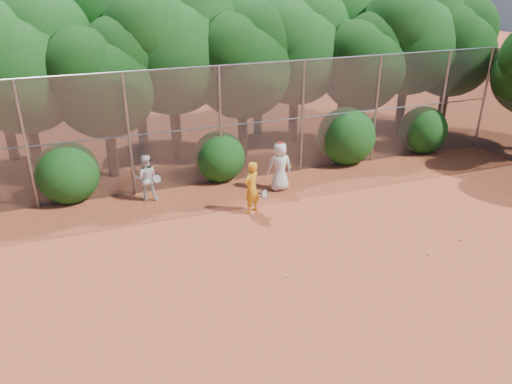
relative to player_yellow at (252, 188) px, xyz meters
name	(u,v)px	position (x,y,z in m)	size (l,w,h in m)	color
ground	(326,264)	(0.82, -3.39, -0.83)	(80.00, 80.00, 0.00)	#A24224
fence_back	(246,122)	(0.70, 2.61, 1.23)	(20.05, 0.09, 4.03)	gray
tree_1	(20,58)	(-6.12, 5.15, 3.34)	(4.64, 4.03, 6.35)	black
tree_2	(104,75)	(-3.63, 4.44, 2.76)	(3.99, 3.47, 5.47)	black
tree_3	(171,42)	(-1.12, 5.45, 3.57)	(4.89, 4.26, 6.70)	black
tree_4	(243,59)	(1.38, 4.84, 2.93)	(4.19, 3.64, 5.73)	black
tree_5	(297,44)	(3.88, 5.65, 3.22)	(4.51, 3.92, 6.17)	black
tree_6	(364,60)	(6.37, 4.64, 2.64)	(3.86, 3.36, 5.29)	black
tree_7	(411,34)	(8.88, 5.25, 3.45)	(4.77, 4.14, 6.53)	black
tree_8	(453,44)	(10.88, 4.94, 2.99)	(4.25, 3.70, 5.82)	black
tree_10	(134,29)	(-2.11, 7.65, 3.80)	(5.15, 4.48, 7.06)	black
tree_11	(259,37)	(2.88, 7.25, 3.34)	(4.64, 4.03, 6.35)	black
tree_12	(348,23)	(7.39, 7.85, 3.69)	(5.02, 4.37, 6.88)	black
bush_0	(67,170)	(-5.18, 2.91, 0.17)	(2.00, 2.00, 2.00)	#104312
bush_1	(219,154)	(-0.18, 2.91, 0.07)	(1.80, 1.80, 1.80)	#104312
bush_2	(346,134)	(4.82, 2.91, 0.27)	(2.20, 2.20, 2.20)	#104312
bush_3	(423,128)	(8.32, 2.91, 0.12)	(1.90, 1.90, 1.90)	#104312
player_yellow	(252,188)	(0.00, 0.00, 0.00)	(0.87, 0.66, 1.65)	orange
player_teen	(280,166)	(1.45, 1.28, 0.02)	(0.84, 0.57, 1.70)	white
player_white	(146,178)	(-2.86, 2.01, -0.07)	(0.87, 0.75, 1.52)	white
ball_0	(355,215)	(2.86, -1.30, -0.79)	(0.07, 0.07, 0.07)	#E1F02B
ball_1	(403,206)	(4.60, -1.25, -0.79)	(0.07, 0.07, 0.07)	#E1F02B
ball_2	(428,254)	(3.54, -3.89, -0.79)	(0.07, 0.07, 0.07)	#E1F02B
ball_3	(461,240)	(4.87, -3.58, -0.79)	(0.07, 0.07, 0.07)	#E1F02B
ball_4	(286,276)	(-0.36, -3.58, -0.79)	(0.07, 0.07, 0.07)	#E1F02B
ball_5	(392,177)	(5.59, 0.82, -0.79)	(0.07, 0.07, 0.07)	#E1F02B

